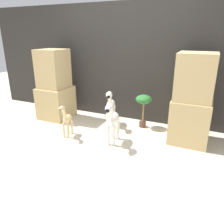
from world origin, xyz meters
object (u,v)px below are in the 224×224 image
object	(u,v)px
zebra_left	(111,105)
potted_palm_front	(144,102)
giraffe_figurine	(66,119)
zebra_right	(112,119)

from	to	relation	value
zebra_left	potted_palm_front	bearing A→B (deg)	17.78
giraffe_figurine	potted_palm_front	world-z (taller)	potted_palm_front
zebra_left	zebra_right	bearing A→B (deg)	-63.27
potted_palm_front	zebra_left	bearing A→B (deg)	-162.22
zebra_left	potted_palm_front	xyz separation A→B (m)	(0.57, 0.18, 0.07)
zebra_right	zebra_left	xyz separation A→B (m)	(-0.32, 0.64, 0.00)
zebra_right	giraffe_figurine	distance (m)	0.81
zebra_right	potted_palm_front	world-z (taller)	zebra_right
giraffe_figurine	potted_palm_front	distance (m)	1.39
giraffe_figurine	zebra_left	bearing A→B (deg)	56.03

